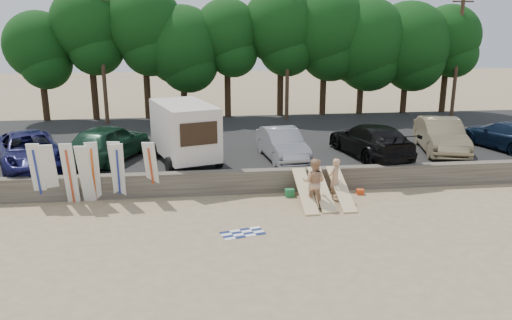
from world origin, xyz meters
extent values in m
plane|color=tan|center=(0.00, 0.00, 0.00)|extent=(120.00, 120.00, 0.00)
cube|color=#6B6356|center=(0.00, 3.00, 0.50)|extent=(44.00, 0.50, 1.00)
cube|color=#282828|center=(0.00, 10.50, 0.35)|extent=(44.00, 14.50, 0.70)
cylinder|color=#382616|center=(-14.27, 17.60, 2.38)|extent=(0.44, 0.44, 3.36)
sphere|color=#144816|center=(-14.27, 17.60, 5.67)|extent=(4.50, 4.50, 4.50)
cylinder|color=#382616|center=(-10.99, 17.60, 2.84)|extent=(0.44, 0.44, 4.28)
sphere|color=#144816|center=(-10.99, 17.60, 7.02)|extent=(4.98, 4.98, 4.98)
cylinder|color=#382616|center=(-7.46, 17.60, 2.84)|extent=(0.44, 0.44, 4.28)
sphere|color=#144816|center=(-7.46, 17.60, 7.03)|extent=(5.24, 5.24, 5.24)
cylinder|color=#382616|center=(-4.97, 17.60, 2.36)|extent=(0.44, 0.44, 3.33)
sphere|color=#144816|center=(-4.97, 17.60, 5.62)|extent=(5.40, 5.40, 5.40)
cylinder|color=#382616|center=(-1.93, 17.60, 2.66)|extent=(0.44, 0.44, 3.92)
sphere|color=#144816|center=(-1.93, 17.60, 6.49)|extent=(4.52, 4.52, 4.52)
cylinder|color=#382616|center=(1.81, 17.60, 2.81)|extent=(0.44, 0.44, 4.21)
sphere|color=#144816|center=(1.81, 17.60, 6.92)|extent=(5.34, 5.34, 5.34)
cylinder|color=#382616|center=(4.92, 17.60, 2.73)|extent=(0.44, 0.44, 4.07)
sphere|color=#144816|center=(4.92, 17.60, 6.71)|extent=(5.92, 5.92, 5.92)
cylinder|color=#382616|center=(7.69, 17.60, 2.45)|extent=(0.44, 0.44, 3.50)
sphere|color=#144816|center=(7.69, 17.60, 5.87)|extent=(6.18, 6.18, 6.18)
cylinder|color=#382616|center=(11.01, 17.60, 2.38)|extent=(0.44, 0.44, 3.37)
sphere|color=#144816|center=(11.01, 17.60, 5.67)|extent=(5.92, 5.92, 5.92)
cylinder|color=#382616|center=(14.05, 17.60, 2.55)|extent=(0.44, 0.44, 3.71)
sphere|color=#144816|center=(14.05, 17.60, 6.18)|extent=(4.47, 4.47, 4.47)
cylinder|color=#473321|center=(-10.00, 16.00, 5.20)|extent=(0.26, 0.26, 9.00)
cylinder|color=#473321|center=(2.00, 16.00, 5.20)|extent=(0.26, 0.26, 9.00)
cube|color=#473321|center=(2.00, 16.00, 8.50)|extent=(1.50, 0.10, 0.10)
cylinder|color=#473321|center=(14.00, 16.00, 5.20)|extent=(0.26, 0.26, 9.00)
cube|color=#473321|center=(14.00, 16.00, 8.50)|extent=(1.50, 0.10, 0.10)
cube|color=beige|center=(-4.75, 5.71, 2.30)|extent=(3.41, 4.86, 2.42)
cube|color=black|center=(-4.09, 3.59, 2.52)|extent=(1.59, 0.53, 0.99)
cylinder|color=black|center=(-5.43, 4.00, 1.06)|extent=(0.43, 0.76, 0.73)
cylinder|color=black|center=(-3.22, 4.69, 1.06)|extent=(0.43, 0.76, 0.73)
cylinder|color=black|center=(-6.28, 6.73, 1.06)|extent=(0.43, 0.76, 0.73)
cylinder|color=black|center=(-4.07, 7.42, 1.06)|extent=(0.43, 0.76, 0.73)
imported|color=#131445|center=(-11.78, 5.73, 1.49)|extent=(4.79, 6.28, 1.59)
imported|color=#123221|center=(-8.39, 6.39, 1.60)|extent=(3.98, 5.71, 1.81)
imported|color=gray|center=(-0.09, 5.69, 1.45)|extent=(2.09, 4.69, 1.49)
imported|color=black|center=(4.31, 5.75, 1.52)|extent=(3.25, 5.96, 1.64)
imported|color=#7C6D4E|center=(8.15, 6.09, 1.56)|extent=(2.97, 5.49, 1.72)
imported|color=black|center=(11.85, 6.36, 1.43)|extent=(3.31, 5.37, 1.45)
cube|color=silver|center=(-10.55, 2.63, 1.28)|extent=(0.50, 0.56, 2.56)
cube|color=silver|center=(-10.04, 2.61, 1.26)|extent=(0.52, 0.75, 2.53)
cube|color=silver|center=(-9.26, 2.45, 1.28)|extent=(0.52, 0.56, 2.57)
cube|color=silver|center=(-8.64, 2.37, 1.25)|extent=(0.55, 0.84, 2.51)
cube|color=silver|center=(-8.38, 2.56, 1.29)|extent=(0.57, 0.58, 2.57)
cube|color=silver|center=(-7.44, 2.60, 1.28)|extent=(0.57, 0.62, 2.56)
cube|color=silver|center=(-7.39, 2.53, 1.26)|extent=(0.61, 0.85, 2.51)
cube|color=silver|center=(-6.07, 2.64, 1.26)|extent=(0.62, 0.86, 2.51)
cube|color=beige|center=(0.09, 1.38, 0.54)|extent=(0.56, 2.85, 1.08)
cube|color=beige|center=(0.81, 1.54, 0.53)|extent=(0.56, 2.85, 1.06)
cube|color=beige|center=(1.61, 1.45, 0.55)|extent=(0.56, 2.84, 1.10)
imported|color=tan|center=(1.42, 1.77, 0.87)|extent=(0.75, 0.73, 1.73)
imported|color=tan|center=(0.38, 1.08, 0.98)|extent=(1.17, 1.07, 1.95)
cube|color=#227D44|center=(-0.36, 2.26, 0.16)|extent=(0.38, 0.31, 0.32)
cube|color=#D14318|center=(2.69, 2.16, 0.11)|extent=(0.33, 0.29, 0.22)
plane|color=white|center=(-2.70, -1.32, 0.01)|extent=(1.84, 1.84, 0.00)
camera|label=1|loc=(-4.19, -17.34, 7.06)|focal=35.00mm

